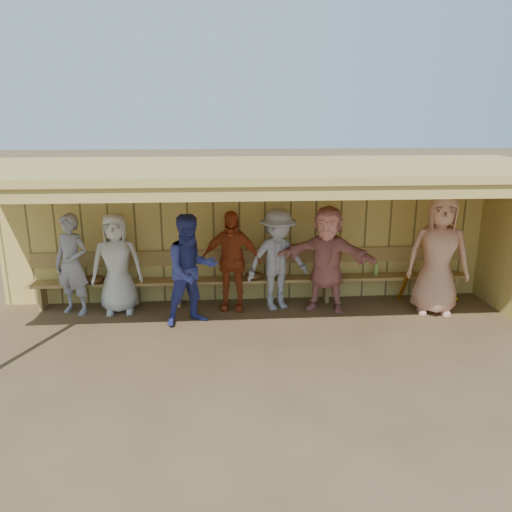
{
  "coord_description": "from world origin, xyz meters",
  "views": [
    {
      "loc": [
        -0.54,
        -7.17,
        3.16
      ],
      "look_at": [
        0.0,
        0.35,
        1.05
      ],
      "focal_mm": 35.0,
      "sensor_mm": 36.0,
      "label": 1
    }
  ],
  "objects_px": {
    "player_c": "(191,270)",
    "bench": "(253,273)",
    "player_e": "(278,260)",
    "player_h": "(438,255)",
    "player_b": "(117,263)",
    "player_d": "(231,261)",
    "player_f": "(327,259)",
    "player_a": "(72,264)"
  },
  "relations": [
    {
      "from": "player_e",
      "to": "player_h",
      "type": "relative_size",
      "value": 0.86
    },
    {
      "from": "player_d",
      "to": "player_c",
      "type": "bearing_deg",
      "value": -128.84
    },
    {
      "from": "player_a",
      "to": "player_h",
      "type": "xyz_separation_m",
      "value": [
        5.95,
        -0.41,
        0.16
      ]
    },
    {
      "from": "player_c",
      "to": "bench",
      "type": "relative_size",
      "value": 0.23
    },
    {
      "from": "player_b",
      "to": "player_d",
      "type": "xyz_separation_m",
      "value": [
        1.87,
        0.0,
        0.01
      ]
    },
    {
      "from": "player_d",
      "to": "player_e",
      "type": "distance_m",
      "value": 0.78
    },
    {
      "from": "player_b",
      "to": "bench",
      "type": "height_order",
      "value": "player_b"
    },
    {
      "from": "bench",
      "to": "player_b",
      "type": "bearing_deg",
      "value": -172.3
    },
    {
      "from": "player_b",
      "to": "player_c",
      "type": "height_order",
      "value": "player_c"
    },
    {
      "from": "player_c",
      "to": "player_f",
      "type": "relative_size",
      "value": 0.99
    },
    {
      "from": "player_a",
      "to": "player_e",
      "type": "bearing_deg",
      "value": 22.84
    },
    {
      "from": "player_b",
      "to": "player_e",
      "type": "distance_m",
      "value": 2.65
    },
    {
      "from": "player_b",
      "to": "player_d",
      "type": "distance_m",
      "value": 1.87
    },
    {
      "from": "player_b",
      "to": "player_f",
      "type": "bearing_deg",
      "value": -8.16
    },
    {
      "from": "player_b",
      "to": "player_f",
      "type": "xyz_separation_m",
      "value": [
        3.46,
        -0.15,
        0.05
      ]
    },
    {
      "from": "player_e",
      "to": "player_b",
      "type": "bearing_deg",
      "value": 160.84
    },
    {
      "from": "player_a",
      "to": "player_d",
      "type": "height_order",
      "value": "player_d"
    },
    {
      "from": "player_f",
      "to": "player_b",
      "type": "bearing_deg",
      "value": -161.54
    },
    {
      "from": "player_d",
      "to": "bench",
      "type": "bearing_deg",
      "value": 47.4
    },
    {
      "from": "player_e",
      "to": "player_d",
      "type": "bearing_deg",
      "value": 159.96
    },
    {
      "from": "player_d",
      "to": "player_h",
      "type": "xyz_separation_m",
      "value": [
        3.36,
        -0.41,
        0.15
      ]
    },
    {
      "from": "player_h",
      "to": "bench",
      "type": "bearing_deg",
      "value": -179.22
    },
    {
      "from": "player_c",
      "to": "bench",
      "type": "height_order",
      "value": "player_c"
    },
    {
      "from": "player_c",
      "to": "bench",
      "type": "bearing_deg",
      "value": 18.19
    },
    {
      "from": "player_h",
      "to": "player_c",
      "type": "bearing_deg",
      "value": -163.45
    },
    {
      "from": "player_d",
      "to": "bench",
      "type": "xyz_separation_m",
      "value": [
        0.39,
        0.31,
        -0.32
      ]
    },
    {
      "from": "player_h",
      "to": "bench",
      "type": "xyz_separation_m",
      "value": [
        -2.98,
        0.72,
        -0.47
      ]
    },
    {
      "from": "player_a",
      "to": "player_b",
      "type": "xyz_separation_m",
      "value": [
        0.72,
        0.0,
        0.0
      ]
    },
    {
      "from": "player_d",
      "to": "player_e",
      "type": "height_order",
      "value": "player_e"
    },
    {
      "from": "player_d",
      "to": "player_f",
      "type": "height_order",
      "value": "player_f"
    },
    {
      "from": "player_a",
      "to": "player_c",
      "type": "xyz_separation_m",
      "value": [
        1.96,
        -0.57,
        0.04
      ]
    },
    {
      "from": "player_e",
      "to": "player_h",
      "type": "distance_m",
      "value": 2.62
    },
    {
      "from": "player_b",
      "to": "player_f",
      "type": "relative_size",
      "value": 0.95
    },
    {
      "from": "player_c",
      "to": "player_e",
      "type": "xyz_separation_m",
      "value": [
        1.41,
        0.55,
        -0.02
      ]
    },
    {
      "from": "player_d",
      "to": "bench",
      "type": "distance_m",
      "value": 0.59
    },
    {
      "from": "player_b",
      "to": "player_h",
      "type": "distance_m",
      "value": 5.25
    },
    {
      "from": "player_c",
      "to": "player_f",
      "type": "height_order",
      "value": "player_f"
    },
    {
      "from": "player_d",
      "to": "player_f",
      "type": "distance_m",
      "value": 1.59
    },
    {
      "from": "player_h",
      "to": "bench",
      "type": "height_order",
      "value": "player_h"
    },
    {
      "from": "player_a",
      "to": "player_f",
      "type": "relative_size",
      "value": 0.94
    },
    {
      "from": "player_d",
      "to": "player_e",
      "type": "relative_size",
      "value": 0.99
    },
    {
      "from": "player_c",
      "to": "player_d",
      "type": "distance_m",
      "value": 0.85
    }
  ]
}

